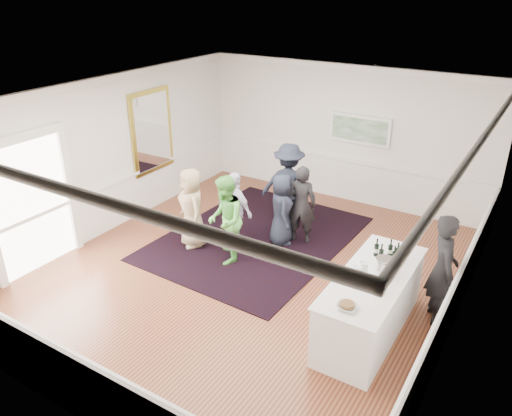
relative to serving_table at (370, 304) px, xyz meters
The scene contains 23 objects.
floor 2.52m from the serving_table, 167.66° to the left, with size 8.00×8.00×0.00m, color brown.
ceiling 3.66m from the serving_table, 167.66° to the left, with size 7.00×8.00×0.02m, color white.
wall_left 6.04m from the serving_table, behind, with size 0.02×8.00×3.20m, color white.
wall_right 1.63m from the serving_table, 25.98° to the left, with size 0.02×8.00×3.20m, color white.
wall_back 5.25m from the serving_table, 118.08° to the left, with size 7.00×0.02×3.20m, color white.
wall_front 4.37m from the serving_table, 124.83° to the right, with size 7.00×0.02×3.20m, color white.
wainscoting 2.47m from the serving_table, 167.66° to the left, with size 7.00×8.00×1.00m, color white, non-canonical shape.
mirror 6.28m from the serving_table, 162.69° to the left, with size 0.05×1.25×1.85m.
doorway 6.09m from the serving_table, 166.83° to the right, with size 0.10×1.78×2.56m.
landscape_painting 5.07m from the serving_table, 114.25° to the left, with size 1.44×0.06×0.66m.
area_rug 3.46m from the serving_table, 151.37° to the left, with size 3.35×4.39×0.02m, color black.
serving_table is the anchor object (origin of this frame).
bartender 1.24m from the serving_table, 47.93° to the left, with size 0.66×0.43×1.80m, color black.
guest_tan 4.04m from the serving_table, 169.20° to the left, with size 0.79×0.52×1.62m, color #9F8563.
guest_green 3.13m from the serving_table, 168.81° to the left, with size 0.82×0.64×1.69m, color #59BA4A.
guest_lilac 3.47m from the serving_table, 159.70° to the left, with size 0.90×0.38×1.54m, color white.
guest_dark_a 3.85m from the serving_table, 137.12° to the left, with size 1.17×0.67×1.81m, color #1C212F.
guest_dark_b 3.00m from the serving_table, 137.54° to the left, with size 0.60×0.39×1.63m, color black.
guest_navy 3.07m from the serving_table, 144.91° to the left, with size 0.72×0.47×1.48m, color #1C212F.
wine_bottles 0.85m from the serving_table, 86.02° to the left, with size 0.42×0.28×0.31m.
juice_pitchers 0.65m from the serving_table, 99.34° to the right, with size 0.44×0.35×0.24m.
ice_bucket 0.63m from the serving_table, 55.29° to the left, with size 0.26×0.26×0.24m, color silver.
nut_bowl 1.08m from the serving_table, 91.84° to the right, with size 0.27×0.27×0.07m.
Camera 1 is at (4.19, -6.65, 4.92)m, focal length 35.00 mm.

